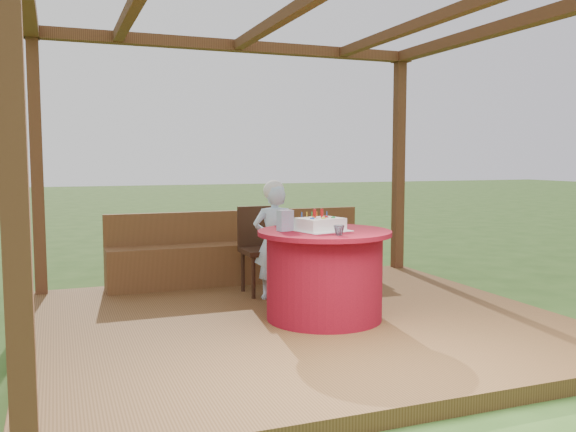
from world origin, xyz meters
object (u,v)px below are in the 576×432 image
at_px(table, 324,274).
at_px(drinking_glass, 339,230).
at_px(gift_bag, 285,221).
at_px(bench, 242,258).
at_px(birthday_cake, 320,224).
at_px(elderly_woman, 274,239).
at_px(chair, 262,245).

bearing_deg(table, drinking_glass, -94.74).
bearing_deg(gift_bag, bench, 72.74).
height_order(bench, table, bench).
bearing_deg(birthday_cake, gift_bag, 164.07).
bearing_deg(birthday_cake, table, -5.25).
relative_size(bench, birthday_cake, 6.01).
bearing_deg(elderly_woman, table, -80.52).
xyz_separation_m(bench, elderly_woman, (0.06, -0.93, 0.34)).
relative_size(birthday_cake, drinking_glass, 5.67).
bearing_deg(table, chair, 98.06).
bearing_deg(birthday_cake, drinking_glass, -88.22).
xyz_separation_m(chair, birthday_cake, (0.13, -1.20, 0.33)).
bearing_deg(elderly_woman, drinking_glass, -84.49).
height_order(gift_bag, drinking_glass, gift_bag).
xyz_separation_m(gift_bag, drinking_glass, (0.30, -0.44, -0.05)).
relative_size(chair, elderly_woman, 0.76).
xyz_separation_m(elderly_woman, gift_bag, (-0.18, -0.80, 0.26)).
distance_m(bench, birthday_cake, 1.90).
relative_size(bench, table, 2.59).
relative_size(table, gift_bag, 6.44).
distance_m(chair, gift_bag, 1.18).
bearing_deg(bench, drinking_glass, -85.30).
xyz_separation_m(bench, drinking_glass, (0.18, -2.16, 0.55)).
relative_size(bench, chair, 3.34).
distance_m(chair, birthday_cake, 1.25).
bearing_deg(chair, elderly_woman, -85.97).
xyz_separation_m(table, chair, (-0.17, 1.20, 0.11)).
bearing_deg(birthday_cake, elderly_woman, 96.99).
distance_m(chair, drinking_glass, 1.59).
height_order(table, chair, chair).
height_order(chair, gift_bag, gift_bag).
distance_m(table, drinking_glass, 0.55).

